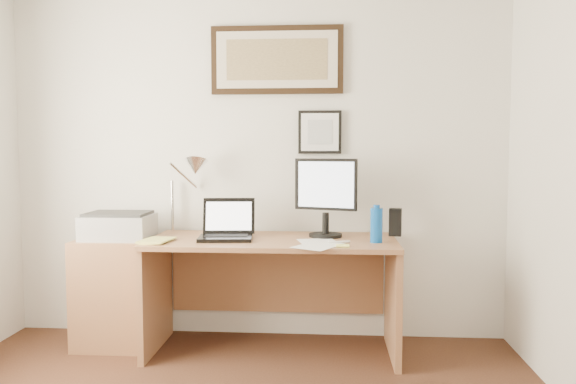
# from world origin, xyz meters

# --- Properties ---
(wall_back) EXTENTS (3.50, 0.02, 2.50)m
(wall_back) POSITION_xyz_m (0.00, 2.00, 1.25)
(wall_back) COLOR silver
(wall_back) RESTS_ON ground
(side_cabinet) EXTENTS (0.50, 0.40, 0.73)m
(side_cabinet) POSITION_xyz_m (-0.92, 1.68, 0.36)
(side_cabinet) COLOR #8D5C3B
(side_cabinet) RESTS_ON floor
(water_bottle) EXTENTS (0.08, 0.08, 0.22)m
(water_bottle) POSITION_xyz_m (0.81, 1.54, 0.86)
(water_bottle) COLOR #0D4EAA
(water_bottle) RESTS_ON desk
(bottle_cap) EXTENTS (0.04, 0.04, 0.02)m
(bottle_cap) POSITION_xyz_m (0.81, 1.54, 0.98)
(bottle_cap) COLOR #0D4EAA
(bottle_cap) RESTS_ON water_bottle
(speaker) EXTENTS (0.09, 0.08, 0.18)m
(speaker) POSITION_xyz_m (0.96, 1.82, 0.84)
(speaker) COLOR black
(speaker) RESTS_ON desk
(paper_sheet_a) EXTENTS (0.31, 0.38, 0.00)m
(paper_sheet_a) POSITION_xyz_m (0.46, 1.49, 0.75)
(paper_sheet_a) COLOR white
(paper_sheet_a) RESTS_ON desk
(paper_sheet_b) EXTENTS (0.33, 0.37, 0.00)m
(paper_sheet_b) POSITION_xyz_m (0.45, 1.38, 0.75)
(paper_sheet_b) COLOR white
(paper_sheet_b) RESTS_ON desk
(sticky_pad) EXTENTS (0.08, 0.08, 0.01)m
(sticky_pad) POSITION_xyz_m (0.60, 1.36, 0.76)
(sticky_pad) COLOR #F6F976
(sticky_pad) RESTS_ON desk
(marker_pen) EXTENTS (0.14, 0.06, 0.02)m
(marker_pen) POSITION_xyz_m (0.58, 1.48, 0.76)
(marker_pen) COLOR white
(marker_pen) RESTS_ON desk
(book) EXTENTS (0.20, 0.26, 0.02)m
(book) POSITION_xyz_m (-0.65, 1.47, 0.76)
(book) COLOR #D1CE62
(book) RESTS_ON desk
(desk) EXTENTS (1.60, 0.70, 0.75)m
(desk) POSITION_xyz_m (0.15, 1.72, 0.51)
(desk) COLOR #8D5C3B
(desk) RESTS_ON floor
(laptop) EXTENTS (0.36, 0.32, 0.26)m
(laptop) POSITION_xyz_m (-0.15, 1.61, 0.81)
(laptop) COLOR black
(laptop) RESTS_ON desk
(lcd_monitor) EXTENTS (0.41, 0.22, 0.52)m
(lcd_monitor) POSITION_xyz_m (0.49, 1.74, 1.04)
(lcd_monitor) COLOR black
(lcd_monitor) RESTS_ON desk
(printer) EXTENTS (0.44, 0.34, 0.18)m
(printer) POSITION_xyz_m (-0.90, 1.69, 0.82)
(printer) COLOR #A1A1A4
(printer) RESTS_ON side_cabinet
(desk_lamp) EXTENTS (0.29, 0.27, 0.53)m
(desk_lamp) POSITION_xyz_m (-0.41, 1.81, 1.19)
(desk_lamp) COLOR silver
(desk_lamp) RESTS_ON desk
(picture_large) EXTENTS (0.92, 0.04, 0.47)m
(picture_large) POSITION_xyz_m (0.15, 1.97, 1.95)
(picture_large) COLOR black
(picture_large) RESTS_ON wall_back
(picture_small) EXTENTS (0.30, 0.03, 0.30)m
(picture_small) POSITION_xyz_m (0.45, 1.97, 1.45)
(picture_small) COLOR black
(picture_small) RESTS_ON wall_back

